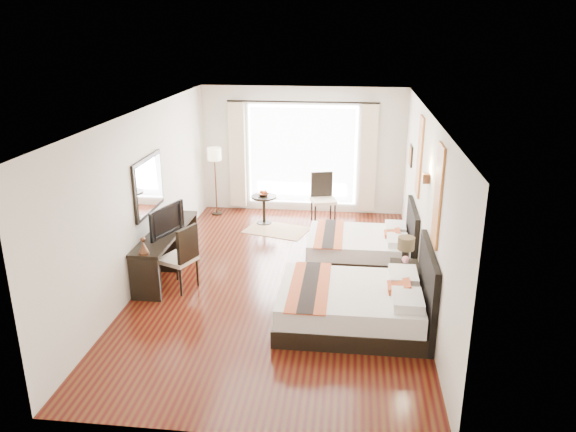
# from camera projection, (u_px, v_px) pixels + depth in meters

# --- Properties ---
(floor) EXTENTS (4.50, 7.50, 0.01)m
(floor) POSITION_uv_depth(u_px,v_px,m) (281.00, 281.00, 9.38)
(floor) COLOR #3D0C0B
(floor) RESTS_ON ground
(ceiling) EXTENTS (4.50, 7.50, 0.02)m
(ceiling) POSITION_uv_depth(u_px,v_px,m) (281.00, 113.00, 8.47)
(ceiling) COLOR white
(ceiling) RESTS_ON wall_headboard
(wall_headboard) EXTENTS (0.01, 7.50, 2.80)m
(wall_headboard) POSITION_uv_depth(u_px,v_px,m) (425.00, 206.00, 8.68)
(wall_headboard) COLOR silver
(wall_headboard) RESTS_ON floor
(wall_desk) EXTENTS (0.01, 7.50, 2.80)m
(wall_desk) POSITION_uv_depth(u_px,v_px,m) (145.00, 196.00, 9.17)
(wall_desk) COLOR silver
(wall_desk) RESTS_ON floor
(wall_window) EXTENTS (4.50, 0.01, 2.80)m
(wall_window) POSITION_uv_depth(u_px,v_px,m) (303.00, 151.00, 12.44)
(wall_window) COLOR silver
(wall_window) RESTS_ON floor
(wall_entry) EXTENTS (4.50, 0.01, 2.80)m
(wall_entry) POSITION_uv_depth(u_px,v_px,m) (231.00, 316.00, 5.41)
(wall_entry) COLOR silver
(wall_entry) RESTS_ON floor
(window_glass) EXTENTS (2.40, 0.02, 2.20)m
(window_glass) POSITION_uv_depth(u_px,v_px,m) (302.00, 155.00, 12.46)
(window_glass) COLOR white
(window_glass) RESTS_ON wall_window
(sheer_curtain) EXTENTS (2.30, 0.02, 2.10)m
(sheer_curtain) POSITION_uv_depth(u_px,v_px,m) (302.00, 156.00, 12.40)
(sheer_curtain) COLOR white
(sheer_curtain) RESTS_ON wall_window
(drape_left) EXTENTS (0.35, 0.14, 2.35)m
(drape_left) POSITION_uv_depth(u_px,v_px,m) (237.00, 155.00, 12.53)
(drape_left) COLOR beige
(drape_left) RESTS_ON floor
(drape_right) EXTENTS (0.35, 0.14, 2.35)m
(drape_right) POSITION_uv_depth(u_px,v_px,m) (368.00, 159.00, 12.21)
(drape_right) COLOR beige
(drape_right) RESTS_ON floor
(art_panel_near) EXTENTS (0.03, 0.50, 1.35)m
(art_panel_near) POSITION_uv_depth(u_px,v_px,m) (438.00, 196.00, 7.29)
(art_panel_near) COLOR #9A4316
(art_panel_near) RESTS_ON wall_headboard
(art_panel_far) EXTENTS (0.03, 0.50, 1.35)m
(art_panel_far) POSITION_uv_depth(u_px,v_px,m) (420.00, 157.00, 9.44)
(art_panel_far) COLOR #9A4316
(art_panel_far) RESTS_ON wall_headboard
(wall_sconce) EXTENTS (0.10, 0.14, 0.14)m
(wall_sconce) POSITION_uv_depth(u_px,v_px,m) (426.00, 178.00, 8.24)
(wall_sconce) COLOR #4A2B1A
(wall_sconce) RESTS_ON wall_headboard
(mirror_frame) EXTENTS (0.04, 1.25, 0.95)m
(mirror_frame) POSITION_uv_depth(u_px,v_px,m) (148.00, 185.00, 9.24)
(mirror_frame) COLOR black
(mirror_frame) RESTS_ON wall_desk
(mirror_glass) EXTENTS (0.01, 1.12, 0.82)m
(mirror_glass) POSITION_uv_depth(u_px,v_px,m) (150.00, 185.00, 9.23)
(mirror_glass) COLOR white
(mirror_glass) RESTS_ON mirror_frame
(bed_near) EXTENTS (2.12, 1.65, 1.19)m
(bed_near) POSITION_uv_depth(u_px,v_px,m) (357.00, 304.00, 7.94)
(bed_near) COLOR black
(bed_near) RESTS_ON floor
(bed_far) EXTENTS (1.89, 1.48, 1.06)m
(bed_far) POSITION_uv_depth(u_px,v_px,m) (363.00, 246.00, 10.09)
(bed_far) COLOR black
(bed_far) RESTS_ON floor
(nightstand) EXTENTS (0.43, 0.53, 0.51)m
(nightstand) POSITION_uv_depth(u_px,v_px,m) (404.00, 280.00, 8.81)
(nightstand) COLOR black
(nightstand) RESTS_ON floor
(table_lamp) EXTENTS (0.27, 0.27, 0.42)m
(table_lamp) POSITION_uv_depth(u_px,v_px,m) (406.00, 245.00, 8.77)
(table_lamp) COLOR black
(table_lamp) RESTS_ON nightstand
(vase) EXTENTS (0.12, 0.12, 0.12)m
(vase) POSITION_uv_depth(u_px,v_px,m) (405.00, 267.00, 8.53)
(vase) COLOR black
(vase) RESTS_ON nightstand
(console_desk) EXTENTS (0.50, 2.20, 0.76)m
(console_desk) POSITION_uv_depth(u_px,v_px,m) (167.00, 252.00, 9.59)
(console_desk) COLOR black
(console_desk) RESTS_ON floor
(television) EXTENTS (0.39, 0.85, 0.50)m
(television) POSITION_uv_depth(u_px,v_px,m) (163.00, 220.00, 9.26)
(television) COLOR black
(television) RESTS_ON console_desk
(bronze_figurine) EXTENTS (0.19, 0.19, 0.24)m
(bronze_figurine) POSITION_uv_depth(u_px,v_px,m) (144.00, 247.00, 8.49)
(bronze_figurine) COLOR #4A2B1A
(bronze_figurine) RESTS_ON console_desk
(desk_chair) EXTENTS (0.65, 0.65, 1.08)m
(desk_chair) POSITION_uv_depth(u_px,v_px,m) (180.00, 269.00, 9.02)
(desk_chair) COLOR beige
(desk_chair) RESTS_ON floor
(floor_lamp) EXTENTS (0.30, 0.30, 1.51)m
(floor_lamp) POSITION_uv_depth(u_px,v_px,m) (215.00, 159.00, 12.24)
(floor_lamp) COLOR black
(floor_lamp) RESTS_ON floor
(side_table) EXTENTS (0.53, 0.53, 0.62)m
(side_table) POSITION_uv_depth(u_px,v_px,m) (264.00, 210.00, 11.96)
(side_table) COLOR black
(side_table) RESTS_ON floor
(fruit_bowl) EXTENTS (0.31, 0.31, 0.06)m
(fruit_bowl) POSITION_uv_depth(u_px,v_px,m) (263.00, 195.00, 11.85)
(fruit_bowl) COLOR #4A2D1A
(fruit_bowl) RESTS_ON side_table
(window_chair) EXTENTS (0.61, 0.61, 1.07)m
(window_chair) POSITION_uv_depth(u_px,v_px,m) (323.00, 208.00, 12.02)
(window_chair) COLOR beige
(window_chair) RESTS_ON floor
(jute_rug) EXTENTS (1.44, 1.17, 0.01)m
(jute_rug) POSITION_uv_depth(u_px,v_px,m) (277.00, 230.00, 11.66)
(jute_rug) COLOR tan
(jute_rug) RESTS_ON floor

